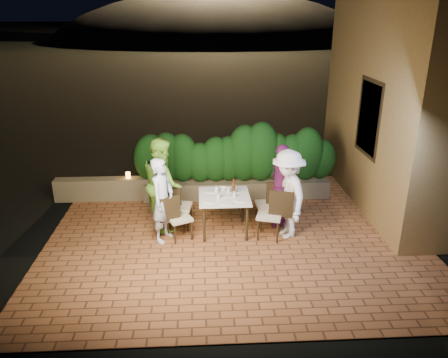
{
  "coord_description": "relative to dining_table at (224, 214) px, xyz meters",
  "views": [
    {
      "loc": [
        -0.61,
        -6.97,
        4.0
      ],
      "look_at": [
        -0.18,
        0.7,
        1.05
      ],
      "focal_mm": 35.0,
      "sensor_mm": 36.0,
      "label": 1
    }
  ],
  "objects": [
    {
      "name": "ground",
      "position": [
        0.18,
        -0.6,
        -0.4
      ],
      "size": [
        400.0,
        400.0,
        0.0
      ],
      "primitive_type": "plane",
      "color": "black",
      "rests_on": "ground"
    },
    {
      "name": "plate_ne",
      "position": [
        0.29,
        -0.23,
        0.38
      ],
      "size": [
        0.24,
        0.24,
        0.01
      ],
      "primitive_type": "cylinder",
      "color": "white",
      "rests_on": "dining_table"
    },
    {
      "name": "bowl",
      "position": [
        -0.01,
        0.32,
        0.39
      ],
      "size": [
        0.18,
        0.18,
        0.04
      ],
      "primitive_type": "imported",
      "rotation": [
        0.0,
        0.0,
        -0.23
      ],
      "color": "white",
      "rests_on": "dining_table"
    },
    {
      "name": "chair_left_front",
      "position": [
        -0.85,
        -0.24,
        0.06
      ],
      "size": [
        0.54,
        0.54,
        0.88
      ],
      "primitive_type": null,
      "rotation": [
        0.0,
        0.0,
        0.43
      ],
      "color": "black",
      "rests_on": "ground"
    },
    {
      "name": "diner_green",
      "position": [
        -1.18,
        0.3,
        0.53
      ],
      "size": [
        0.92,
        1.05,
        1.82
      ],
      "primitive_type": "imported",
      "rotation": [
        0.0,
        0.0,
        1.87
      ],
      "color": "#77C13C",
      "rests_on": "ground"
    },
    {
      "name": "hill",
      "position": [
        2.18,
        59.4,
        -4.38
      ],
      "size": [
        52.0,
        40.0,
        22.0
      ],
      "primitive_type": "ellipsoid",
      "color": "black",
      "rests_on": "ground"
    },
    {
      "name": "parapet_lamp",
      "position": [
        -2.07,
        1.7,
        0.2
      ],
      "size": [
        0.1,
        0.1,
        0.14
      ],
      "primitive_type": "cylinder",
      "color": "orange",
      "rests_on": "parapet"
    },
    {
      "name": "planter",
      "position": [
        0.38,
        1.7,
        -0.17
      ],
      "size": [
        4.2,
        0.55,
        0.4
      ],
      "primitive_type": "cube",
      "color": "brown",
      "rests_on": "ground"
    },
    {
      "name": "plate_sw",
      "position": [
        -0.27,
        0.22,
        0.38
      ],
      "size": [
        0.23,
        0.23,
        0.01
      ],
      "primitive_type": "cylinder",
      "color": "white",
      "rests_on": "dining_table"
    },
    {
      "name": "plate_nw",
      "position": [
        -0.29,
        -0.24,
        0.38
      ],
      "size": [
        0.21,
        0.21,
        0.01
      ],
      "primitive_type": "cylinder",
      "color": "white",
      "rests_on": "dining_table"
    },
    {
      "name": "glass_se",
      "position": [
        0.09,
        0.17,
        0.43
      ],
      "size": [
        0.07,
        0.07,
        0.11
      ],
      "primitive_type": "cylinder",
      "color": "silver",
      "rests_on": "dining_table"
    },
    {
      "name": "terrace_floor",
      "position": [
        0.18,
        -0.1,
        -0.45
      ],
      "size": [
        7.0,
        6.0,
        0.15
      ],
      "primitive_type": "cube",
      "color": "brown",
      "rests_on": "ground"
    },
    {
      "name": "diner_purple",
      "position": [
        1.13,
        0.28,
        0.46
      ],
      "size": [
        0.55,
        1.03,
        1.66
      ],
      "primitive_type": "imported",
      "rotation": [
        0.0,
        0.0,
        -1.41
      ],
      "color": "#7E2A6F",
      "rests_on": "ground"
    },
    {
      "name": "building_wall",
      "position": [
        3.78,
        1.4,
        2.12
      ],
      "size": [
        1.6,
        5.0,
        5.0
      ],
      "primitive_type": "cube",
      "color": "olive",
      "rests_on": "ground"
    },
    {
      "name": "window_frame",
      "position": [
        2.99,
        0.9,
        1.62
      ],
      "size": [
        0.06,
        1.15,
        1.55
      ],
      "primitive_type": "cube",
      "color": "black",
      "rests_on": "building_wall"
    },
    {
      "name": "dining_table",
      "position": [
        0.0,
        0.0,
        0.0
      ],
      "size": [
        0.96,
        0.96,
        0.75
      ],
      "primitive_type": null,
      "rotation": [
        0.0,
        0.0,
        0.0
      ],
      "color": "white",
      "rests_on": "ground"
    },
    {
      "name": "diner_white",
      "position": [
        1.16,
        -0.24,
        0.48
      ],
      "size": [
        0.86,
        1.21,
        1.7
      ],
      "primitive_type": "imported",
      "rotation": [
        0.0,
        0.0,
        -1.35
      ],
      "color": "white",
      "rests_on": "ground"
    },
    {
      "name": "beer_bottle",
      "position": [
        0.18,
        0.08,
        0.53
      ],
      "size": [
        0.06,
        0.06,
        0.31
      ],
      "primitive_type": null,
      "color": "#4D200C",
      "rests_on": "dining_table"
    },
    {
      "name": "glass_nw",
      "position": [
        -0.12,
        -0.14,
        0.43
      ],
      "size": [
        0.06,
        0.06,
        0.11
      ],
      "primitive_type": "cylinder",
      "color": "silver",
      "rests_on": "dining_table"
    },
    {
      "name": "chair_right_front",
      "position": [
        0.83,
        -0.28,
        0.1
      ],
      "size": [
        0.55,
        0.55,
        0.96
      ],
      "primitive_type": null,
      "rotation": [
        0.0,
        0.0,
        2.84
      ],
      "color": "black",
      "rests_on": "ground"
    },
    {
      "name": "parapet",
      "position": [
        -2.62,
        1.7,
        -0.12
      ],
      "size": [
        2.2,
        0.3,
        0.5
      ],
      "primitive_type": "cube",
      "color": "brown",
      "rests_on": "ground"
    },
    {
      "name": "chair_left_back",
      "position": [
        -0.85,
        0.23,
        0.09
      ],
      "size": [
        0.49,
        0.49,
        0.93
      ],
      "primitive_type": null,
      "rotation": [
        0.0,
        0.0,
        -0.15
      ],
      "color": "black",
      "rests_on": "ground"
    },
    {
      "name": "glass_ne",
      "position": [
        0.18,
        -0.08,
        0.43
      ],
      "size": [
        0.06,
        0.06,
        0.11
      ],
      "primitive_type": "cylinder",
      "color": "silver",
      "rests_on": "dining_table"
    },
    {
      "name": "window_pane",
      "position": [
        3.0,
        0.9,
        1.62
      ],
      "size": [
        0.08,
        1.0,
        1.4
      ],
      "primitive_type": "cube",
      "color": "black",
      "rests_on": "building_wall"
    },
    {
      "name": "plate_se",
      "position": [
        0.26,
        0.21,
        0.38
      ],
      "size": [
        0.21,
        0.21,
        0.01
      ],
      "primitive_type": "cylinder",
      "color": "white",
      "rests_on": "dining_table"
    },
    {
      "name": "plate_front",
      "position": [
        0.03,
        -0.36,
        0.38
      ],
      "size": [
        0.24,
        0.24,
        0.01
      ],
      "primitive_type": "cylinder",
      "color": "white",
      "rests_on": "dining_table"
    },
    {
      "name": "chair_right_back",
      "position": [
        0.86,
        0.25,
        0.08
      ],
      "size": [
        0.44,
        0.44,
        0.9
      ],
      "primitive_type": null,
      "rotation": [
        0.0,
        0.0,
        3.21
      ],
      "color": "black",
      "rests_on": "ground"
    },
    {
      "name": "diner_blue",
      "position": [
        -1.14,
        -0.26,
        0.42
      ],
      "size": [
        0.58,
        0.68,
        1.6
      ],
      "primitive_type": "imported",
      "rotation": [
        0.0,
        0.0,
        1.17
      ],
      "color": "silver",
      "rests_on": "ground"
    },
    {
      "name": "plate_centre",
      "position": [
        0.01,
        -0.0,
        0.38
      ],
      "size": [
        0.22,
        0.22,
        0.01
      ],
      "primitive_type": "cylinder",
      "color": "white",
      "rests_on": "dining_table"
    },
    {
      "name": "glass_sw",
      "position": [
        -0.14,
        0.17,
        0.44
      ],
      "size": [
        0.07,
        0.07,
        0.12
      ],
      "primitive_type": "cylinder",
      "color": "silver",
      "rests_on": "dining_table"
    },
    {
      "name": "hedge",
      "position": [
        0.38,
        1.7,
        0.57
      ],
      "size": [
        4.0,
        0.7,
        1.1
      ],
      "primitive_type": null,
      "color": "#113B10",
      "rests_on": "planter"
    }
  ]
}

